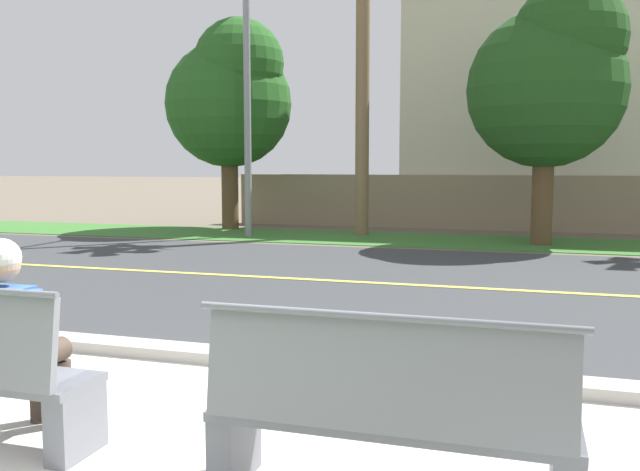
# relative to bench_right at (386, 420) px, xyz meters

# --- Properties ---
(ground_plane) EXTENTS (140.00, 140.00, 0.00)m
(ground_plane) POSITION_rel_bench_right_xyz_m (-1.32, 7.68, -0.45)
(ground_plane) COLOR #665B4C
(sidewalk_pavement) EXTENTS (44.00, 3.60, 0.01)m
(sidewalk_pavement) POSITION_rel_bench_right_xyz_m (-1.32, 0.08, -0.45)
(sidewalk_pavement) COLOR beige
(sidewalk_pavement) RESTS_ON ground_plane
(curb_edge) EXTENTS (44.00, 0.30, 0.11)m
(curb_edge) POSITION_rel_bench_right_xyz_m (-1.32, 2.03, -0.40)
(curb_edge) COLOR #ADA89E
(curb_edge) RESTS_ON ground_plane
(street_asphalt) EXTENTS (52.00, 8.00, 0.01)m
(street_asphalt) POSITION_rel_bench_right_xyz_m (-1.32, 6.18, -0.45)
(street_asphalt) COLOR #383A3D
(street_asphalt) RESTS_ON ground_plane
(road_centre_line) EXTENTS (48.00, 0.14, 0.01)m
(road_centre_line) POSITION_rel_bench_right_xyz_m (-1.32, 6.18, -0.45)
(road_centre_line) COLOR #E0CC4C
(road_centre_line) RESTS_ON ground_plane
(far_verge_grass) EXTENTS (48.00, 2.80, 0.02)m
(far_verge_grass) POSITION_rel_bench_right_xyz_m (-1.32, 11.83, -0.45)
(far_verge_grass) COLOR #38702D
(far_verge_grass) RESTS_ON ground_plane
(bench_right) EXTENTS (1.79, 0.48, 1.01)m
(bench_right) POSITION_rel_bench_right_xyz_m (0.00, 0.00, 0.00)
(bench_right) COLOR slate
(bench_right) RESTS_ON ground_plane
(seated_person_blue) EXTENTS (0.52, 0.68, 1.25)m
(seated_person_blue) POSITION_rel_bench_right_xyz_m (-2.29, 0.17, 0.22)
(seated_person_blue) COLOR #47382D
(seated_person_blue) RESTS_ON ground_plane
(streetlamp) EXTENTS (0.24, 2.10, 7.34)m
(streetlamp) POSITION_rel_bench_right_xyz_m (-5.60, 11.63, 3.73)
(streetlamp) COLOR gray
(streetlamp) RESTS_ON ground_plane
(shade_tree_far_left) EXTENTS (3.20, 3.20, 5.28)m
(shade_tree_far_left) POSITION_rel_bench_right_xyz_m (-6.67, 12.92, 2.97)
(shade_tree_far_left) COLOR brown
(shade_tree_far_left) RESTS_ON ground_plane
(shade_tree_left) EXTENTS (3.20, 3.20, 5.28)m
(shade_tree_left) POSITION_rel_bench_right_xyz_m (0.98, 11.66, 2.97)
(shade_tree_left) COLOR brown
(shade_tree_left) RESTS_ON ground_plane
(garden_wall) EXTENTS (13.00, 0.36, 1.40)m
(garden_wall) POSITION_rel_bench_right_xyz_m (-0.66, 14.76, 0.25)
(garden_wall) COLOR gray
(garden_wall) RESTS_ON ground_plane
(house_across_street) EXTENTS (12.61, 6.91, 7.07)m
(house_across_street) POSITION_rel_bench_right_xyz_m (3.14, 17.96, 3.13)
(house_across_street) COLOR beige
(house_across_street) RESTS_ON ground_plane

